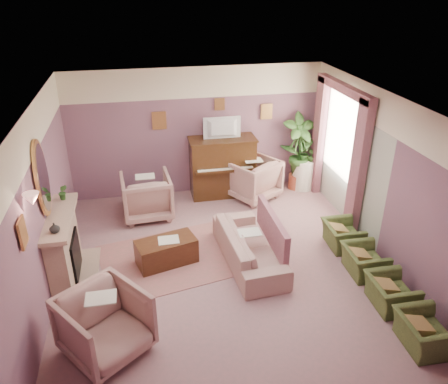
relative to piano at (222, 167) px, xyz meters
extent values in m
cube|color=gray|center=(-0.50, -2.68, -0.65)|extent=(5.50, 6.00, 0.01)
cube|color=silver|center=(-0.50, -2.68, 2.15)|extent=(5.50, 6.00, 0.01)
cube|color=#6D536D|center=(-0.50, 0.32, 0.75)|extent=(5.50, 0.02, 2.80)
cube|color=#6D536D|center=(-0.50, -5.68, 0.75)|extent=(5.50, 0.02, 2.80)
cube|color=#6D536D|center=(-3.25, -2.68, 0.75)|extent=(0.02, 6.00, 2.80)
cube|color=#6D536D|center=(2.25, -2.68, 0.75)|extent=(0.02, 6.00, 2.80)
cube|color=#F7EDC9|center=(-0.50, 0.31, 1.82)|extent=(5.50, 0.01, 0.65)
cube|color=#B6BDA8|center=(2.23, -1.38, 0.42)|extent=(0.01, 3.00, 2.15)
cube|color=tan|center=(-3.09, -2.48, -0.10)|extent=(0.30, 1.40, 1.10)
cube|color=black|center=(-2.99, -2.48, -0.25)|extent=(0.18, 0.72, 0.68)
cube|color=#FF4731|center=(-2.95, -2.48, -0.43)|extent=(0.06, 0.54, 0.10)
cube|color=tan|center=(-3.06, -2.48, 0.47)|extent=(0.40, 1.55, 0.07)
cube|color=tan|center=(-2.89, -2.48, -0.64)|extent=(0.55, 1.50, 0.02)
ellipsoid|color=tan|center=(-3.20, -2.48, 1.15)|extent=(0.04, 0.72, 1.20)
ellipsoid|color=silver|center=(-3.17, -2.48, 1.15)|extent=(0.01, 0.60, 1.06)
cone|color=#E39786|center=(-3.12, -3.53, 1.33)|extent=(0.20, 0.20, 0.16)
cube|color=#432712|center=(0.00, 0.00, 0.00)|extent=(1.40, 0.60, 1.30)
cube|color=#432712|center=(0.00, -0.35, 0.07)|extent=(1.30, 0.12, 0.06)
cube|color=white|center=(0.00, -0.35, 0.11)|extent=(1.20, 0.08, 0.02)
cube|color=#432712|center=(0.00, 0.00, 0.66)|extent=(1.45, 0.65, 0.04)
imported|color=black|center=(0.00, -0.05, 0.95)|extent=(0.80, 0.12, 0.48)
cube|color=tan|center=(-1.30, 0.28, 1.07)|extent=(0.30, 0.03, 0.38)
cube|color=tan|center=(1.05, 0.28, 1.13)|extent=(0.26, 0.03, 0.34)
cube|color=tan|center=(0.00, 0.28, 1.35)|extent=(0.22, 0.03, 0.26)
cube|color=tan|center=(-3.21, -3.88, 1.07)|extent=(0.03, 0.28, 0.36)
cube|color=#F1E5CD|center=(2.20, -1.13, 1.05)|extent=(0.03, 1.40, 1.80)
cube|color=#8C515D|center=(2.12, -2.05, 0.65)|extent=(0.16, 0.34, 2.60)
cube|color=#8C515D|center=(2.12, -0.21, 0.65)|extent=(0.16, 0.34, 2.60)
cube|color=#8C515D|center=(2.12, -1.13, 1.91)|extent=(0.16, 2.20, 0.16)
imported|color=#2E5B22|center=(-3.05, -1.93, 0.64)|extent=(0.16, 0.16, 0.28)
imported|color=#F7EDC9|center=(-3.05, -2.98, 0.58)|extent=(0.16, 0.16, 0.16)
cube|color=#A1625E|center=(-1.31, -2.31, -0.64)|extent=(2.80, 2.25, 0.01)
cube|color=#472614|center=(-1.46, -2.41, -0.43)|extent=(1.10, 0.74, 0.45)
cube|color=beige|center=(-1.41, -2.41, -0.20)|extent=(0.35, 0.28, 0.01)
imported|color=tan|center=(-0.06, -2.64, -0.24)|extent=(0.67, 2.02, 0.82)
cube|color=#8C515D|center=(0.34, -2.64, -0.05)|extent=(0.10, 1.53, 0.56)
imported|color=tan|center=(-1.70, -0.68, -0.15)|extent=(0.96, 0.96, 1.00)
imported|color=tan|center=(0.63, -0.29, -0.15)|extent=(0.96, 0.96, 1.00)
imported|color=tan|center=(-2.39, -4.24, -0.15)|extent=(0.96, 0.96, 1.00)
imported|color=#4A5B2A|center=(1.72, -4.99, -0.34)|extent=(0.50, 0.71, 0.62)
imported|color=#4A5B2A|center=(1.72, -4.17, -0.34)|extent=(0.50, 0.71, 0.62)
imported|color=#4A5B2A|center=(1.72, -3.35, -0.34)|extent=(0.50, 0.71, 0.62)
imported|color=#4A5B2A|center=(1.72, -2.53, -0.34)|extent=(0.50, 0.71, 0.62)
cylinder|color=white|center=(1.89, -0.06, -0.30)|extent=(0.52, 0.52, 0.70)
imported|color=#2E5B22|center=(1.89, -0.06, 0.22)|extent=(0.30, 0.30, 0.34)
imported|color=#2E5B22|center=(2.01, -0.16, 0.19)|extent=(0.16, 0.16, 0.28)
cylinder|color=#AD4F33|center=(1.74, -0.05, -0.48)|extent=(0.34, 0.34, 0.34)
imported|color=#2E5B22|center=(1.74, -0.05, 0.41)|extent=(0.76, 0.76, 1.44)
camera|label=1|loc=(-1.74, -8.71, 3.83)|focal=35.00mm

